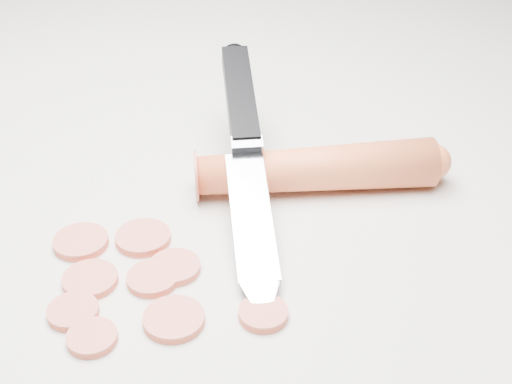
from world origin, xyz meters
The scene contains 12 objects.
ground centered at (0.00, 0.00, 0.00)m, with size 2.40×2.40×0.00m, color beige.
carrot centered at (0.03, 0.09, 0.02)m, with size 0.03×0.03×0.18m, color #E85628.
carrot_slice_0 centered at (-0.03, -0.04, 0.00)m, with size 0.04×0.04×0.01m, color #CE5942.
carrot_slice_1 centered at (0.01, -0.05, 0.00)m, with size 0.03×0.03×0.01m, color #CE5942.
carrot_slice_2 centered at (-0.03, -0.09, 0.00)m, with size 0.04×0.04×0.01m, color #CE5942.
carrot_slice_3 centered at (0.01, -0.12, 0.00)m, with size 0.03×0.03×0.01m, color #CE5942.
carrot_slice_4 centered at (0.04, -0.08, 0.00)m, with size 0.04×0.04×0.01m, color #CE5942.
carrot_slice_5 centered at (-0.06, -0.07, 0.00)m, with size 0.04×0.04×0.01m, color #CE5942.
carrot_slice_6 centered at (0.00, -0.06, 0.00)m, with size 0.03×0.03×0.01m, color #CE5942.
carrot_slice_7 centered at (0.08, -0.05, 0.00)m, with size 0.03×0.03×0.01m, color #CE5942.
carrot_slice_8 centered at (-0.02, -0.12, 0.00)m, with size 0.03×0.03×0.01m, color #CE5942.
kitchen_knife centered at (0.00, 0.04, 0.04)m, with size 0.20×0.21×0.08m, color silver, non-canonical shape.
Camera 1 is at (0.26, -0.31, 0.31)m, focal length 50.00 mm.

